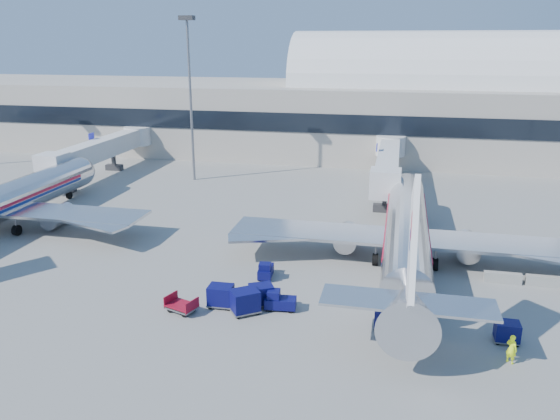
% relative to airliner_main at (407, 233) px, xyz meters
% --- Properties ---
extents(ground, '(260.00, 260.00, 0.00)m').
position_rel_airliner_main_xyz_m(ground, '(-10.00, -4.51, -2.93)').
color(ground, gray).
rests_on(ground, ground).
extents(terminal, '(170.00, 28.15, 21.00)m').
position_rel_airliner_main_xyz_m(terminal, '(-23.60, 51.46, 4.60)').
color(terminal, '#B2AA9E').
rests_on(terminal, ground).
extents(airliner_main, '(32.00, 37.26, 12.07)m').
position_rel_airliner_main_xyz_m(airliner_main, '(0.00, 0.00, 0.00)').
color(airliner_main, silver).
rests_on(airliner_main, ground).
extents(jetbridge_near, '(4.40, 27.50, 6.25)m').
position_rel_airliner_main_xyz_m(jetbridge_near, '(-2.40, 26.30, 1.00)').
color(jetbridge_near, silver).
rests_on(jetbridge_near, ground).
extents(jetbridge_mid, '(4.40, 27.50, 6.25)m').
position_rel_airliner_main_xyz_m(jetbridge_mid, '(-44.40, 26.30, 1.00)').
color(jetbridge_mid, silver).
rests_on(jetbridge_mid, ground).
extents(mast_west, '(2.00, 1.20, 22.60)m').
position_rel_airliner_main_xyz_m(mast_west, '(-30.00, 25.49, 11.87)').
color(mast_west, slate).
rests_on(mast_west, ground).
extents(barrier_near, '(3.00, 0.55, 0.90)m').
position_rel_airliner_main_xyz_m(barrier_near, '(8.00, -2.51, -2.48)').
color(barrier_near, '#9E9E96').
rests_on(barrier_near, ground).
extents(barrier_mid, '(3.00, 0.55, 0.90)m').
position_rel_airliner_main_xyz_m(barrier_mid, '(11.30, -2.51, -2.48)').
color(barrier_mid, '#9E9E96').
rests_on(barrier_mid, ground).
extents(tug_lead, '(2.44, 1.39, 1.53)m').
position_rel_airliner_main_xyz_m(tug_lead, '(-9.22, -11.13, -2.23)').
color(tug_lead, '#090A47').
rests_on(tug_lead, ground).
extents(tug_right, '(2.47, 2.46, 1.52)m').
position_rel_airliner_main_xyz_m(tug_right, '(0.33, -9.97, -2.24)').
color(tug_right, '#090A47').
rests_on(tug_right, ground).
extents(tug_left, '(1.32, 2.34, 1.47)m').
position_rel_airliner_main_xyz_m(tug_left, '(-11.60, -5.76, -2.26)').
color(tug_left, '#090A47').
rests_on(tug_left, ground).
extents(cart_train_a, '(2.29, 2.11, 1.63)m').
position_rel_airliner_main_xyz_m(cart_train_a, '(-10.71, -10.71, -2.06)').
color(cart_train_a, '#090A47').
rests_on(cart_train_a, ground).
extents(cart_train_b, '(2.60, 2.49, 1.82)m').
position_rel_airliner_main_xyz_m(cart_train_b, '(-11.54, -12.25, -1.95)').
color(cart_train_b, '#090A47').
rests_on(cart_train_b, ground).
extents(cart_train_c, '(1.96, 1.52, 1.69)m').
position_rel_airliner_main_xyz_m(cart_train_c, '(-13.65, -11.61, -2.02)').
color(cart_train_c, '#090A47').
rests_on(cart_train_c, ground).
extents(cart_solo_near, '(1.73, 1.33, 1.52)m').
position_rel_airliner_main_xyz_m(cart_solo_near, '(-1.25, -12.42, -2.12)').
color(cart_solo_near, '#090A47').
rests_on(cart_solo_near, ground).
extents(cart_solo_far, '(1.66, 1.27, 1.46)m').
position_rel_airliner_main_xyz_m(cart_solo_far, '(6.69, -12.43, -2.15)').
color(cart_solo_far, '#090A47').
rests_on(cart_solo_far, ground).
extents(cart_open_red, '(2.57, 2.17, 0.59)m').
position_rel_airliner_main_xyz_m(cart_open_red, '(-16.21, -13.07, -2.51)').
color(cart_open_red, slate).
rests_on(cart_open_red, ground).
extents(ramp_worker, '(0.84, 0.81, 1.94)m').
position_rel_airliner_main_xyz_m(ramp_worker, '(6.50, -14.98, -1.96)').
color(ramp_worker, '#CBEC18').
rests_on(ramp_worker, ground).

